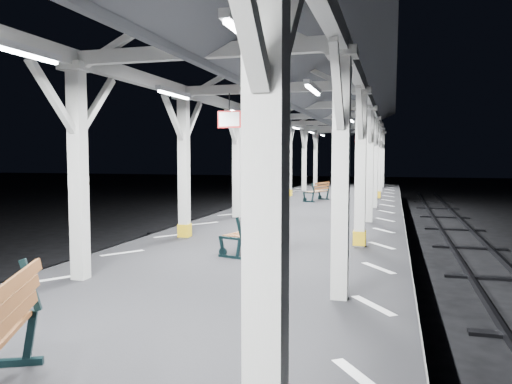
% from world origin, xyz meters
% --- Properties ---
extents(ground, '(120.00, 120.00, 0.00)m').
position_xyz_m(ground, '(0.00, 0.00, 0.00)').
color(ground, black).
rests_on(ground, ground).
extents(platform, '(6.00, 50.00, 1.00)m').
position_xyz_m(platform, '(0.00, 0.00, 0.50)').
color(platform, black).
rests_on(platform, ground).
extents(hazard_stripes_left, '(1.00, 48.00, 0.01)m').
position_xyz_m(hazard_stripes_left, '(-2.45, 0.00, 1.00)').
color(hazard_stripes_left, silver).
rests_on(hazard_stripes_left, platform).
extents(hazard_stripes_right, '(1.00, 48.00, 0.01)m').
position_xyz_m(hazard_stripes_right, '(2.45, 0.00, 1.00)').
color(hazard_stripes_right, silver).
rests_on(hazard_stripes_right, platform).
extents(track_left, '(2.20, 60.00, 0.16)m').
position_xyz_m(track_left, '(-5.00, 0.00, 0.08)').
color(track_left, '#2D2D33').
rests_on(track_left, ground).
extents(canopy, '(5.40, 49.00, 4.65)m').
position_xyz_m(canopy, '(0.00, -0.02, 4.56)').
color(canopy, silver).
rests_on(canopy, platform).
extents(bench_mid, '(0.92, 1.56, 0.80)m').
position_xyz_m(bench_mid, '(0.03, 0.77, 1.43)').
color(bench_mid, black).
rests_on(bench_mid, platform).
extents(bench_far, '(0.95, 1.57, 0.80)m').
position_xyz_m(bench_far, '(-0.37, 12.16, 1.43)').
color(bench_far, black).
rests_on(bench_far, platform).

